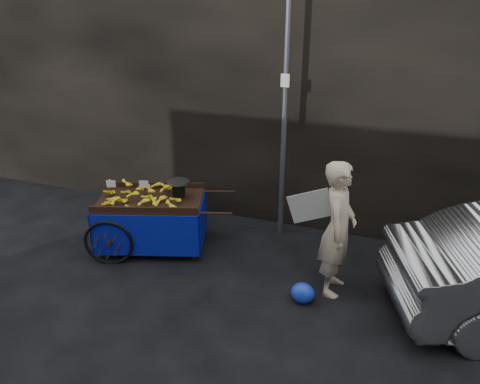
% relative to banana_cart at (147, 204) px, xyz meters
% --- Properties ---
extents(ground, '(80.00, 80.00, 0.00)m').
position_rel_banana_cart_xyz_m(ground, '(1.42, -0.21, -0.69)').
color(ground, black).
rests_on(ground, ground).
extents(building_wall, '(13.50, 2.00, 5.00)m').
position_rel_banana_cart_xyz_m(building_wall, '(1.81, 2.39, 1.81)').
color(building_wall, black).
rests_on(building_wall, ground).
extents(street_pole, '(0.12, 0.10, 4.00)m').
position_rel_banana_cart_xyz_m(street_pole, '(1.72, 1.08, 1.31)').
color(street_pole, slate).
rests_on(street_pole, ground).
extents(banana_cart, '(2.25, 1.52, 1.12)m').
position_rel_banana_cart_xyz_m(banana_cart, '(0.00, 0.00, 0.00)').
color(banana_cart, black).
rests_on(banana_cart, ground).
extents(vendor, '(0.84, 0.64, 1.75)m').
position_rel_banana_cart_xyz_m(vendor, '(2.77, -0.16, 0.18)').
color(vendor, beige).
rests_on(vendor, ground).
extents(plastic_bag, '(0.29, 0.24, 0.27)m').
position_rel_banana_cart_xyz_m(plastic_bag, '(2.47, -0.57, -0.56)').
color(plastic_bag, blue).
rests_on(plastic_bag, ground).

